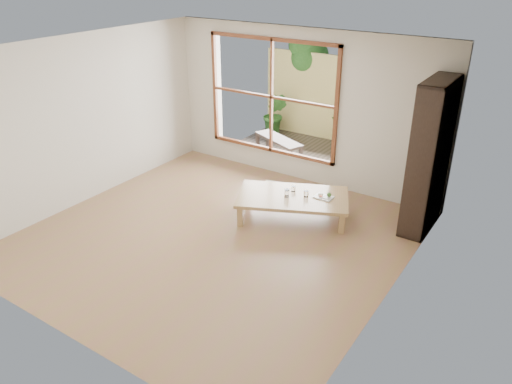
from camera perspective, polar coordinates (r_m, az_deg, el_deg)
ground at (r=7.17m, az=-4.48°, el=-5.06°), size 5.00×5.00×0.00m
low_table at (r=7.52m, az=4.23°, el=-0.72°), size 1.88×1.53×0.36m
floor_cushion at (r=8.38m, az=2.38°, el=0.14°), size 0.67×0.67×0.08m
bookshelf at (r=7.35m, az=19.20°, el=3.78°), size 0.35×0.98×2.18m
glass_tall at (r=7.44m, az=3.54°, el=-0.13°), size 0.07×0.07×0.13m
glass_mid at (r=7.48m, az=5.75°, el=-0.21°), size 0.07×0.07×0.09m
glass_short at (r=7.63m, az=4.30°, el=0.36°), size 0.06×0.06×0.08m
glass_small at (r=7.52m, az=3.53°, el=-0.02°), size 0.06×0.06×0.08m
food_tray at (r=7.49m, az=7.86°, el=-0.51°), size 0.28×0.20×0.09m
deck at (r=10.16m, az=5.10°, el=4.52°), size 2.80×2.00×0.05m
garden_bench at (r=9.77m, az=2.60°, el=5.81°), size 1.21×0.78×0.37m
bamboo_fence at (r=10.74m, az=7.91°, el=10.60°), size 2.80×0.06×1.80m
shrub_right at (r=10.14m, az=11.12°, el=7.07°), size 1.00×0.91×0.94m
shrub_left at (r=10.95m, az=2.18°, el=8.91°), size 0.60×0.52×0.94m
garden_tree at (r=11.14m, az=5.62°, el=15.09°), size 1.04×0.85×2.22m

